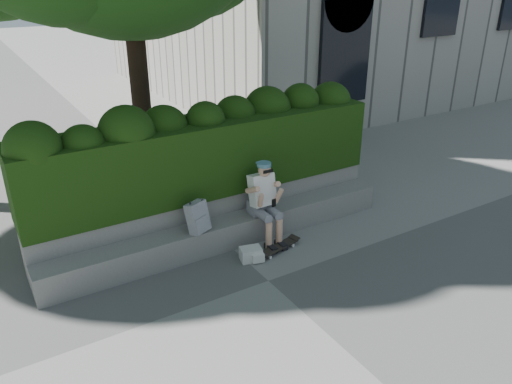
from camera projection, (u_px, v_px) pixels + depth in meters
ground at (268, 281)px, 7.29m from camera, size 80.00×80.00×0.00m
bench_ledge at (227, 232)px, 8.17m from camera, size 6.00×0.45×0.45m
planter_wall at (214, 213)px, 8.48m from camera, size 6.00×0.50×0.75m
hedge at (206, 155)px, 8.26m from camera, size 6.00×1.00×1.20m
person at (264, 199)px, 8.10m from camera, size 0.40×0.76×1.38m
skateboard at (278, 247)px, 8.04m from camera, size 0.79×0.35×0.08m
backpack_plaid at (198, 217)px, 7.64m from camera, size 0.37×0.29×0.48m
backpack_ground at (251, 254)px, 7.77m from camera, size 0.37×0.30×0.21m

